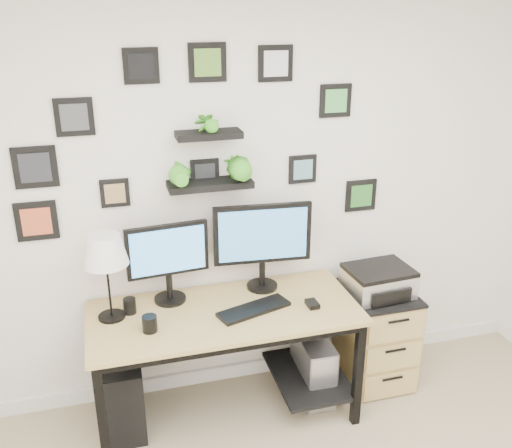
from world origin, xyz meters
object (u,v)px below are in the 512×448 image
object	(u,v)px
pc_tower_black	(124,390)
pc_tower_grey	(313,366)
table_lamp	(105,252)
desk	(229,325)
monitor_left	(168,257)
monitor_right	(263,240)
mug	(150,324)
file_cabinet	(376,335)
printer	(379,281)

from	to	relation	value
pc_tower_black	pc_tower_grey	xyz separation A→B (m)	(1.22, -0.05, -0.03)
pc_tower_grey	table_lamp	bearing A→B (deg)	176.97
desk	monitor_left	xyz separation A→B (m)	(-0.33, 0.17, 0.42)
monitor_right	pc_tower_black	world-z (taller)	monitor_right
desk	monitor_left	distance (m)	0.56
monitor_right	mug	size ratio (longest dim) A/B	6.48
table_lamp	pc_tower_black	distance (m)	0.92
pc_tower_black	file_cabinet	world-z (taller)	file_cabinet
mug	monitor_right	bearing A→B (deg)	23.16
pc_tower_grey	file_cabinet	size ratio (longest dim) A/B	0.65
mug	file_cabinet	xyz separation A→B (m)	(1.52, 0.20, -0.46)
mug	pc_tower_grey	world-z (taller)	mug
pc_tower_grey	printer	size ratio (longest dim) A/B	1.01
table_lamp	pc_tower_grey	xyz separation A→B (m)	(1.24, -0.07, -0.95)
table_lamp	mug	world-z (taller)	table_lamp
monitor_left	file_cabinet	world-z (taller)	monitor_left
pc_tower_black	desk	bearing A→B (deg)	-3.82
monitor_left	pc_tower_black	world-z (taller)	monitor_left
pc_tower_black	mug	bearing A→B (deg)	-47.21
table_lamp	printer	distance (m)	1.73
monitor_left	pc_tower_grey	world-z (taller)	monitor_left
file_cabinet	pc_tower_grey	bearing A→B (deg)	-173.21
monitor_left	table_lamp	size ratio (longest dim) A/B	0.97
monitor_left	printer	bearing A→B (deg)	-5.73
table_lamp	file_cabinet	bearing A→B (deg)	-0.30
monitor_left	pc_tower_black	size ratio (longest dim) A/B	1.03
mug	file_cabinet	distance (m)	1.60
desk	monitor_left	world-z (taller)	monitor_left
monitor_right	pc_tower_black	distance (m)	1.25
desk	printer	bearing A→B (deg)	2.00
monitor_right	printer	size ratio (longest dim) A/B	1.42
pc_tower_grey	file_cabinet	world-z (taller)	file_cabinet
desk	table_lamp	distance (m)	0.87
desk	mug	distance (m)	0.53
mug	desk	bearing A→B (deg)	16.23
mug	printer	bearing A→B (deg)	6.73
desk	pc_tower_grey	xyz separation A→B (m)	(0.56, 0.00, -0.41)
monitor_left	pc_tower_grey	distance (m)	1.23
desk	pc_tower_black	distance (m)	0.76
monitor_left	mug	size ratio (longest dim) A/B	5.33
mug	monitor_left	bearing A→B (deg)	63.35
mug	pc_tower_black	xyz separation A→B (m)	(-0.17, 0.19, -0.55)
monitor_right	pc_tower_grey	xyz separation A→B (m)	(0.30, -0.18, -0.87)
desk	pc_tower_grey	size ratio (longest dim) A/B	3.70
table_lamp	desk	bearing A→B (deg)	-5.62
monitor_right	printer	bearing A→B (deg)	-10.81
monitor_right	file_cabinet	world-z (taller)	monitor_right
pc_tower_grey	desk	bearing A→B (deg)	-179.84
mug	pc_tower_grey	xyz separation A→B (m)	(1.04, 0.14, -0.59)
monitor_right	file_cabinet	bearing A→B (deg)	-8.73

